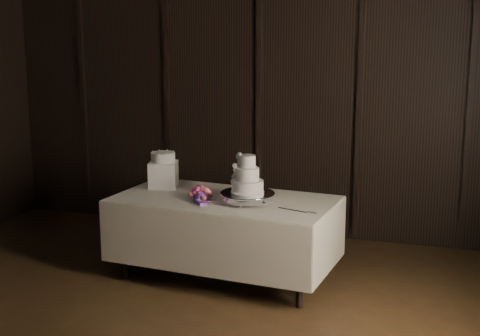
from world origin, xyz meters
name	(u,v)px	position (x,y,z in m)	size (l,w,h in m)	color
room	(98,156)	(0.00, 0.00, 1.50)	(6.08, 7.08, 3.08)	black
display_table	(224,235)	(0.12, 1.97, 0.42)	(2.07, 1.21, 0.76)	silver
cake_stand	(247,198)	(0.37, 1.88, 0.81)	(0.48, 0.48, 0.09)	silver
wedding_cake	(244,178)	(0.35, 1.87, 0.98)	(0.32, 0.28, 0.34)	white
bouquet	(201,194)	(-0.05, 1.84, 0.82)	(0.27, 0.37, 0.17)	#E85D65
box_pedestal	(163,175)	(-0.58, 2.19, 0.89)	(0.26, 0.26, 0.25)	white
small_cake	(163,157)	(-0.58, 2.19, 1.06)	(0.23, 0.23, 0.09)	white
cake_knife	(293,210)	(0.81, 1.74, 0.77)	(0.37, 0.02, 0.01)	silver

